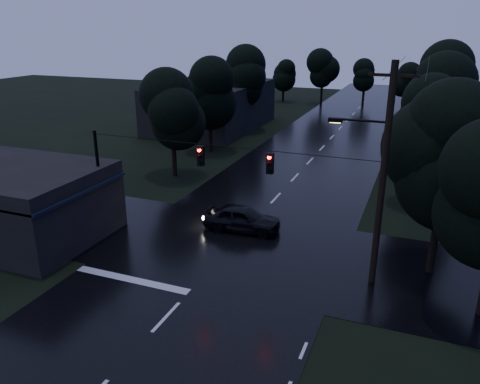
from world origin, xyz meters
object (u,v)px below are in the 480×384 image
Objects in this scene: utility_pole_far at (414,130)px; car at (242,218)px; utility_pole_main at (381,174)px; storefront at (0,199)px.

utility_pole_far reaches higher than car.
utility_pole_main reaches higher than car.
car is at bearing -121.66° from utility_pole_far.
car is at bearing 157.39° from utility_pole_main.
utility_pole_far is (21.25, 19.00, 1.86)m from storefront.
utility_pole_main is 1.33× the size of utility_pole_far.
storefront is 20.71m from utility_pole_main.
utility_pole_far is at bearing -35.97° from car.
storefront reaches higher than car.
utility_pole_main is (20.36, 2.00, 3.24)m from storefront.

